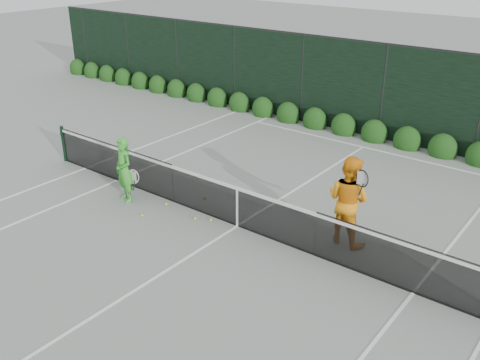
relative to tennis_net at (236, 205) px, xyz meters
The scene contains 8 objects.
ground 0.53m from the tennis_net, ahead, with size 80.00×80.00×0.00m, color gray.
tennis_net is the anchor object (origin of this frame).
player_woman 3.06m from the tennis_net, 167.87° to the right, with size 0.68×0.52×1.63m.
player_man 2.47m from the tennis_net, 21.81° to the left, with size 1.03×0.84×1.96m.
court_lines 0.53m from the tennis_net, ahead, with size 11.03×23.83×0.01m.
windscreen_fence 2.88m from the tennis_net, 89.49° to the right, with size 32.00×21.07×3.06m.
hedge_row 7.16m from the tennis_net, 89.80° to the left, with size 31.66×0.65×0.94m.
tennis_balls 1.51m from the tennis_net, 169.91° to the right, with size 1.49×1.67×0.07m.
Camera 1 is at (6.56, -8.36, 5.95)m, focal length 40.00 mm.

